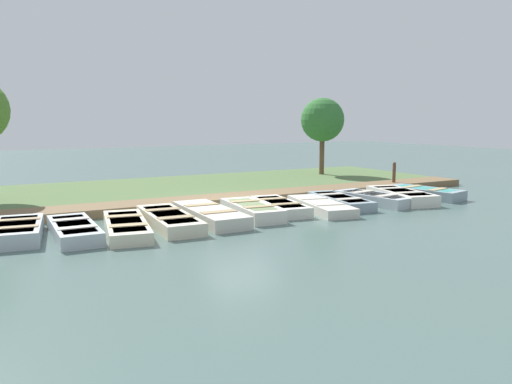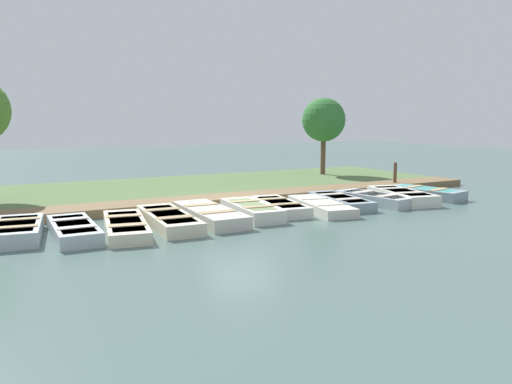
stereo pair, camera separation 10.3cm
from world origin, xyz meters
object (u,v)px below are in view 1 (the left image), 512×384
object	(u,v)px
rowboat_6	(279,206)
rowboat_8	(340,201)
rowboat_0	(17,231)
rowboat_5	(251,210)
rowboat_3	(169,219)
rowboat_10	(401,196)
park_tree_left	(322,120)
rowboat_7	(321,206)
rowboat_1	(74,230)
rowboat_2	(126,226)
mooring_post_far	(394,175)
rowboat_4	(210,214)
rowboat_9	(374,198)
rowboat_11	(425,193)

from	to	relation	value
rowboat_6	rowboat_8	world-z (taller)	rowboat_6
rowboat_0	rowboat_5	distance (m)	6.62
rowboat_3	rowboat_10	bearing A→B (deg)	93.25
park_tree_left	rowboat_7	bearing A→B (deg)	-36.29
rowboat_1	rowboat_2	xyz separation A→B (m)	(0.15, 1.31, -0.01)
rowboat_0	rowboat_10	world-z (taller)	rowboat_10
rowboat_0	rowboat_6	world-z (taller)	rowboat_0
rowboat_10	rowboat_3	bearing A→B (deg)	-77.57
rowboat_3	rowboat_8	xyz separation A→B (m)	(-0.33, 6.39, -0.02)
rowboat_0	park_tree_left	bearing A→B (deg)	123.67
mooring_post_far	park_tree_left	world-z (taller)	park_tree_left
rowboat_0	rowboat_4	distance (m)	5.23
rowboat_5	park_tree_left	xyz separation A→B (m)	(-7.40, 8.09, 2.76)
rowboat_6	park_tree_left	world-z (taller)	park_tree_left
park_tree_left	rowboat_10	bearing A→B (deg)	-13.67
rowboat_5	mooring_post_far	distance (m)	8.89
rowboat_0	rowboat_3	world-z (taller)	rowboat_0
rowboat_9	rowboat_11	distance (m)	2.68
rowboat_1	rowboat_8	bearing A→B (deg)	93.35
rowboat_4	rowboat_6	xyz separation A→B (m)	(-0.28, 2.62, -0.02)
rowboat_5	rowboat_11	xyz separation A→B (m)	(-0.14, 7.72, -0.01)
rowboat_7	rowboat_11	world-z (taller)	rowboat_11
rowboat_2	rowboat_5	size ratio (longest dim) A/B	1.19
rowboat_7	rowboat_2	bearing A→B (deg)	-77.82
rowboat_5	rowboat_10	xyz separation A→B (m)	(0.05, 6.28, 0.00)
rowboat_6	rowboat_7	world-z (taller)	rowboat_6
rowboat_11	park_tree_left	size ratio (longest dim) A/B	0.74
rowboat_7	rowboat_8	bearing A→B (deg)	120.45
rowboat_7	park_tree_left	bearing A→B (deg)	154.49
rowboat_8	rowboat_10	xyz separation A→B (m)	(0.31, 2.60, 0.04)
rowboat_5	rowboat_8	xyz separation A→B (m)	(-0.25, 3.68, -0.04)
rowboat_6	rowboat_9	bearing A→B (deg)	93.81
park_tree_left	rowboat_4	bearing A→B (deg)	-52.19
rowboat_4	rowboat_9	bearing A→B (deg)	91.05
rowboat_2	rowboat_7	xyz separation A→B (m)	(-0.16, 6.54, -0.01)
rowboat_5	rowboat_7	xyz separation A→B (m)	(0.15, 2.54, -0.05)
rowboat_5	rowboat_1	bearing A→B (deg)	-83.09
rowboat_7	rowboat_5	bearing A→B (deg)	-82.69
rowboat_6	rowboat_10	size ratio (longest dim) A/B	0.93
rowboat_4	rowboat_10	distance (m)	7.68
rowboat_3	rowboat_10	distance (m)	8.99
rowboat_1	rowboat_3	xyz separation A→B (m)	(-0.09, 2.59, 0.01)
rowboat_3	rowboat_5	size ratio (longest dim) A/B	1.20
rowboat_5	park_tree_left	size ratio (longest dim) A/B	0.73
rowboat_7	rowboat_9	distance (m)	2.51
rowboat_11	park_tree_left	world-z (taller)	park_tree_left
rowboat_4	rowboat_8	distance (m)	5.08
mooring_post_far	rowboat_3	bearing A→B (deg)	-76.47
rowboat_11	rowboat_9	bearing A→B (deg)	-99.78
rowboat_2	rowboat_7	world-z (taller)	rowboat_2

